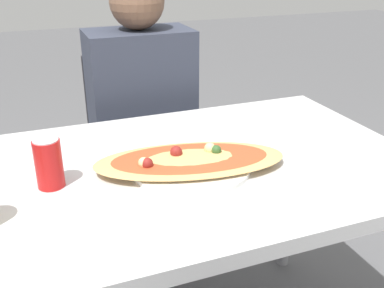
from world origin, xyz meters
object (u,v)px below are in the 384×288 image
(pizza_main, at_px, (190,161))
(soda_can, at_px, (49,163))
(person_seated, at_px, (143,108))
(chair_far_seated, at_px, (138,147))
(dining_table, at_px, (195,187))

(pizza_main, relative_size, soda_can, 4.34)
(person_seated, bearing_deg, pizza_main, 86.02)
(chair_far_seated, xyz_separation_m, soda_can, (-0.40, -0.73, 0.33))
(person_seated, xyz_separation_m, soda_can, (-0.40, -0.61, 0.11))
(dining_table, height_order, person_seated, person_seated)
(soda_can, bearing_deg, chair_far_seated, 61.29)
(chair_far_seated, height_order, soda_can, same)
(pizza_main, bearing_deg, soda_can, 174.61)
(dining_table, distance_m, soda_can, 0.40)
(person_seated, distance_m, soda_can, 0.74)
(dining_table, height_order, pizza_main, pizza_main)
(dining_table, distance_m, pizza_main, 0.11)
(chair_far_seated, relative_size, soda_can, 7.10)
(soda_can, bearing_deg, person_seated, 56.99)
(chair_far_seated, xyz_separation_m, person_seated, (-0.00, -0.11, 0.22))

